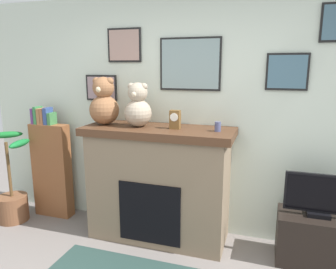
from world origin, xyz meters
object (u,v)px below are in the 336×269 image
at_px(tv_stand, 316,240).
at_px(mantel_clock, 175,120).
at_px(candle_jar, 218,127).
at_px(potted_plant, 11,196).
at_px(television, 320,196).
at_px(teddy_bear_brown, 104,103).
at_px(bookshelf, 52,167).
at_px(fireplace, 159,183).
at_px(teddy_bear_tan, 138,107).

xyz_separation_m(tv_stand, mantel_clock, (-1.39, -0.01, 1.08)).
bearing_deg(candle_jar, potted_plant, -175.63).
height_order(television, teddy_bear_brown, teddy_bear_brown).
relative_size(bookshelf, teddy_bear_brown, 2.69).
relative_size(potted_plant, candle_jar, 11.24).
bearing_deg(potted_plant, mantel_clock, 5.27).
bearing_deg(mantel_clock, tv_stand, 0.29).
relative_size(fireplace, teddy_bear_brown, 3.07).
distance_m(candle_jar, teddy_bear_tan, 0.85).
xyz_separation_m(fireplace, teddy_bear_tan, (-0.22, -0.02, 0.81)).
distance_m(mantel_clock, teddy_bear_tan, 0.42).
bearing_deg(potted_plant, bookshelf, 37.62).
xyz_separation_m(bookshelf, tv_stand, (3.02, -0.10, -0.39)).
bearing_deg(television, candle_jar, -179.74).
bearing_deg(television, fireplace, 179.52).
bearing_deg(teddy_bear_brown, tv_stand, 0.17).
height_order(potted_plant, candle_jar, candle_jar).
relative_size(potted_plant, teddy_bear_tan, 2.33).
height_order(television, teddy_bear_tan, teddy_bear_tan).
relative_size(bookshelf, candle_jar, 14.46).
distance_m(bookshelf, teddy_bear_brown, 1.18).
height_order(candle_jar, teddy_bear_brown, teddy_bear_brown).
relative_size(bookshelf, mantel_clock, 7.28).
height_order(bookshelf, teddy_bear_tan, teddy_bear_tan).
xyz_separation_m(fireplace, tv_stand, (1.58, -0.01, -0.38)).
relative_size(television, candle_jar, 6.61).
bearing_deg(potted_plant, fireplace, 6.39).
relative_size(bookshelf, potted_plant, 1.29).
bearing_deg(candle_jar, teddy_bear_brown, -179.97).
relative_size(mantel_clock, teddy_bear_tan, 0.41).
bearing_deg(teddy_bear_tan, fireplace, 4.82).
bearing_deg(fireplace, tv_stand, -0.43).
bearing_deg(television, teddy_bear_brown, -179.87).
bearing_deg(teddy_bear_brown, teddy_bear_tan, 0.01).
height_order(tv_stand, teddy_bear_tan, teddy_bear_tan).
height_order(fireplace, potted_plant, fireplace).
bearing_deg(teddy_bear_brown, mantel_clock, -0.03).
distance_m(candle_jar, mantel_clock, 0.43).
bearing_deg(tv_stand, candle_jar, -179.65).
height_order(tv_stand, teddy_bear_brown, teddy_bear_brown).
height_order(tv_stand, candle_jar, candle_jar).
xyz_separation_m(television, teddy_bear_brown, (-2.19, -0.01, 0.78)).
relative_size(candle_jar, teddy_bear_tan, 0.21).
bearing_deg(tv_stand, mantel_clock, -179.71).
distance_m(bookshelf, teddy_bear_tan, 1.47).
distance_m(bookshelf, television, 3.02).
xyz_separation_m(tv_stand, teddy_bear_brown, (-2.19, -0.01, 1.22)).
bearing_deg(television, potted_plant, -176.79).
distance_m(bookshelf, mantel_clock, 1.77).
bearing_deg(tv_stand, teddy_bear_brown, -179.83).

